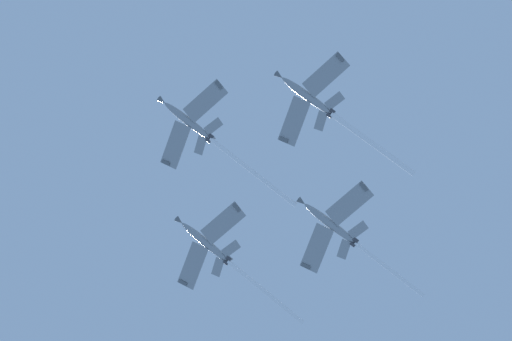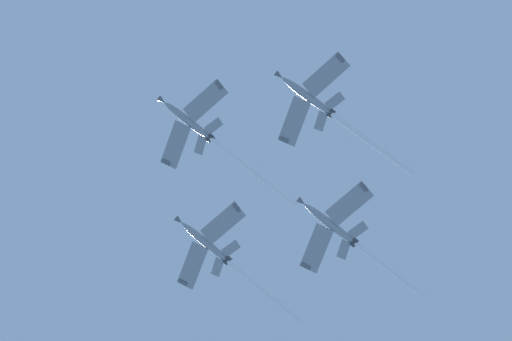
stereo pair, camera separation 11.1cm
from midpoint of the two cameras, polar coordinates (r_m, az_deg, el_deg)
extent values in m
ellipsoid|color=gray|center=(184.63, -4.18, 3.04)|extent=(11.77, 2.43, 5.59)
cone|color=#595E60|center=(186.78, -5.73, 4.24)|extent=(2.01, 1.33, 1.70)
ellipsoid|color=black|center=(185.84, -4.60, 3.41)|extent=(3.00, 1.21, 1.85)
cube|color=gray|center=(183.29, -3.09, 4.23)|extent=(4.93, 9.46, 1.48)
cube|color=#595E60|center=(182.63, -2.29, 5.22)|extent=(1.82, 0.99, 0.76)
cube|color=gray|center=(185.45, -4.91, 1.57)|extent=(6.05, 9.62, 1.48)
cube|color=#595E60|center=(186.47, -5.51, 0.50)|extent=(1.85, 1.20, 0.76)
cube|color=gray|center=(182.72, -2.61, 2.70)|extent=(2.55, 3.91, 0.80)
cube|color=gray|center=(183.66, -3.40, 1.55)|extent=(2.96, 3.99, 0.80)
cube|color=#595E60|center=(184.54, -2.90, 2.16)|extent=(3.25, 0.41, 3.48)
cylinder|color=#38383D|center=(182.77, -2.75, 2.08)|extent=(1.28, 0.88, 1.11)
cylinder|color=#38383D|center=(182.95, -2.91, 1.86)|extent=(1.28, 0.88, 1.11)
cylinder|color=white|center=(180.18, -0.22, -0.07)|extent=(20.14, 2.31, 8.48)
ellipsoid|color=gray|center=(177.62, 3.09, 4.54)|extent=(11.70, 2.60, 5.86)
cone|color=#595E60|center=(179.40, 1.41, 5.77)|extent=(2.03, 1.36, 1.72)
ellipsoid|color=black|center=(178.73, 2.61, 4.92)|extent=(3.01, 1.25, 1.90)
cube|color=gray|center=(176.80, 4.25, 5.80)|extent=(4.77, 9.42, 1.57)
cube|color=#595E60|center=(176.55, 5.10, 6.83)|extent=(1.80, 0.96, 0.80)
cube|color=gray|center=(178.01, 2.32, 3.00)|extent=(6.14, 9.62, 1.57)
cube|color=#595E60|center=(178.68, 1.66, 1.87)|extent=(1.84, 1.22, 0.80)
cube|color=gray|center=(176.20, 4.78, 4.22)|extent=(2.49, 3.90, 0.84)
cube|color=gray|center=(176.72, 3.94, 3.01)|extent=(2.99, 3.99, 0.84)
cube|color=#595E60|center=(177.85, 4.42, 3.63)|extent=(3.29, 0.46, 3.51)
cylinder|color=#38383D|center=(176.12, 4.64, 3.58)|extent=(1.30, 0.90, 1.12)
cylinder|color=#38383D|center=(176.22, 4.47, 3.34)|extent=(1.30, 0.90, 1.12)
cylinder|color=white|center=(174.32, 7.07, 1.61)|extent=(18.01, 2.62, 8.28)
ellipsoid|color=gray|center=(184.04, -3.14, -4.34)|extent=(11.74, 2.39, 5.69)
cone|color=#595E60|center=(185.63, -4.70, -3.05)|extent=(2.01, 1.33, 1.71)
ellipsoid|color=black|center=(185.07, -3.56, -3.91)|extent=(3.00, 1.20, 1.87)
cube|color=gray|center=(182.28, -2.03, -3.20)|extent=(4.95, 9.46, 1.51)
cube|color=#595E60|center=(181.26, -1.22, -2.24)|extent=(1.81, 0.99, 0.78)
cube|color=gray|center=(185.41, -3.88, -5.77)|extent=(6.02, 9.62, 1.51)
cube|color=#595E60|center=(186.82, -4.50, -6.78)|extent=(1.85, 1.19, 0.78)
cube|color=gray|center=(182.34, -1.56, -4.76)|extent=(2.56, 3.91, 0.81)
cube|color=gray|center=(183.69, -2.36, -5.86)|extent=(2.95, 3.99, 0.81)
cube|color=#595E60|center=(184.35, -1.86, -5.22)|extent=(3.27, 0.40, 3.49)
cylinder|color=#38383D|center=(182.62, -1.70, -5.36)|extent=(1.28, 0.88, 1.11)
cylinder|color=#38383D|center=(182.89, -1.86, -5.58)|extent=(1.28, 0.88, 1.11)
cylinder|color=white|center=(181.18, 0.52, -7.35)|extent=(17.71, 2.10, 7.73)
ellipsoid|color=gray|center=(176.78, 4.47, -3.22)|extent=(11.79, 2.49, 5.54)
cone|color=#595E60|center=(177.70, 2.76, -1.91)|extent=(2.01, 1.34, 1.69)
ellipsoid|color=black|center=(177.63, 3.97, -2.79)|extent=(3.00, 1.22, 1.84)
cube|color=gray|center=(175.57, 5.66, -2.01)|extent=(4.89, 9.45, 1.47)
cube|color=#595E60|center=(174.97, 6.52, -1.00)|extent=(1.82, 0.98, 0.75)
cube|color=gray|center=(177.76, 3.68, -4.73)|extent=(6.10, 9.62, 1.47)
cube|color=#595E60|center=(178.86, 3.00, -5.81)|extent=(1.86, 1.21, 0.75)
cube|color=gray|center=(175.80, 6.18, -3.62)|extent=(2.54, 3.91, 0.79)
cube|color=gray|center=(176.74, 5.32, -4.78)|extent=(2.98, 3.99, 0.79)
cube|color=#595E60|center=(177.64, 5.79, -4.11)|extent=(3.24, 0.43, 3.47)
cylinder|color=#38383D|center=(176.00, 6.03, -4.25)|extent=(1.28, 0.89, 1.10)
cylinder|color=#38383D|center=(176.18, 5.86, -4.48)|extent=(1.28, 0.89, 1.10)
cylinder|color=white|center=(175.57, 8.05, -5.96)|extent=(15.06, 1.93, 6.35)
camera|label=1|loc=(0.06, 89.98, -0.07)|focal=66.02mm
camera|label=2|loc=(0.06, -90.02, 0.07)|focal=66.02mm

